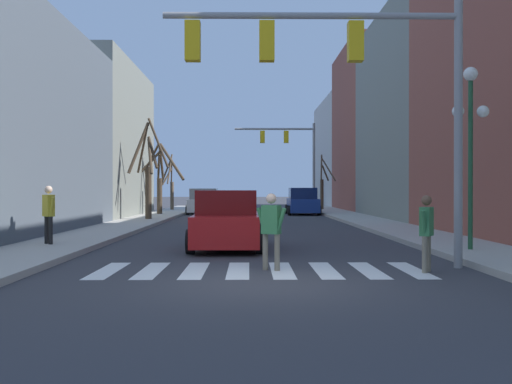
# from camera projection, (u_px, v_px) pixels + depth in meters

# --- Properties ---
(ground_plane) EXTENTS (240.00, 240.00, 0.00)m
(ground_plane) POSITION_uv_depth(u_px,v_px,m) (262.00, 284.00, 10.66)
(ground_plane) COLOR #38383D
(building_row_right) EXTENTS (6.00, 60.93, 12.40)m
(building_row_right) POSITION_uv_depth(u_px,v_px,m) (426.00, 116.00, 34.24)
(building_row_right) COLOR tan
(building_row_right) RESTS_ON ground_plane
(crosswalk_stripes) EXTENTS (6.75, 2.60, 0.01)m
(crosswalk_stripes) POSITION_uv_depth(u_px,v_px,m) (260.00, 270.00, 12.40)
(crosswalk_stripes) COLOR white
(crosswalk_stripes) RESTS_ON ground_plane
(traffic_signal_near) EXTENTS (6.38, 0.28, 5.77)m
(traffic_signal_near) POSITION_uv_depth(u_px,v_px,m) (346.00, 68.00, 12.72)
(traffic_signal_near) COLOR gray
(traffic_signal_near) RESTS_ON ground_plane
(traffic_signal_far) EXTENTS (5.56, 0.28, 6.24)m
(traffic_signal_far) POSITION_uv_depth(u_px,v_px,m) (292.00, 149.00, 41.26)
(traffic_signal_far) COLOR gray
(traffic_signal_far) RESTS_ON ground_plane
(street_lamp_right_corner) EXTENTS (0.95, 0.36, 4.65)m
(street_lamp_right_corner) POSITION_uv_depth(u_px,v_px,m) (471.00, 121.00, 15.24)
(street_lamp_right_corner) COLOR #1E4C2D
(street_lamp_right_corner) RESTS_ON sidewalk_right
(car_parked_left_far) EXTENTS (2.11, 4.37, 1.55)m
(car_parked_left_far) POSITION_uv_depth(u_px,v_px,m) (223.00, 207.00, 31.64)
(car_parked_left_far) COLOR red
(car_parked_left_far) RESTS_ON ground_plane
(car_parked_left_near) EXTENTS (2.03, 4.29, 1.65)m
(car_parked_left_near) POSITION_uv_depth(u_px,v_px,m) (227.00, 221.00, 16.88)
(car_parked_left_near) COLOR red
(car_parked_left_near) RESTS_ON ground_plane
(car_driving_toward_lane) EXTENTS (2.17, 4.14, 1.72)m
(car_driving_toward_lane) POSITION_uv_depth(u_px,v_px,m) (204.00, 202.00, 40.33)
(car_driving_toward_lane) COLOR silver
(car_driving_toward_lane) RESTS_ON ground_plane
(car_parked_right_mid) EXTENTS (2.13, 4.19, 1.77)m
(car_parked_right_mid) POSITION_uv_depth(u_px,v_px,m) (303.00, 202.00, 39.53)
(car_parked_right_mid) COLOR navy
(car_parked_right_mid) RESTS_ON ground_plane
(pedestrian_on_right_sidewalk) EXTENTS (0.52, 0.58, 1.63)m
(pedestrian_on_right_sidewalk) POSITION_uv_depth(u_px,v_px,m) (49.00, 210.00, 16.72)
(pedestrian_on_right_sidewalk) COLOR black
(pedestrian_on_right_sidewalk) RESTS_ON sidewalk_left
(pedestrian_waiting_at_curb) EXTENTS (0.64, 0.40, 1.60)m
(pedestrian_waiting_at_curb) POSITION_uv_depth(u_px,v_px,m) (271.00, 225.00, 12.39)
(pedestrian_waiting_at_curb) COLOR #7A705B
(pedestrian_waiting_at_curb) RESTS_ON ground_plane
(pedestrian_crossing_street) EXTENTS (0.42, 0.61, 1.56)m
(pedestrian_crossing_street) POSITION_uv_depth(u_px,v_px,m) (427.00, 227.00, 12.11)
(pedestrian_crossing_street) COLOR #7A705B
(pedestrian_crossing_street) RESTS_ON ground_plane
(street_tree_right_near) EXTENTS (2.15, 2.57, 5.22)m
(street_tree_right_near) POSITION_uv_depth(u_px,v_px,m) (148.00, 173.00, 30.79)
(street_tree_right_near) COLOR #473828
(street_tree_right_near) RESTS_ON sidewalk_left
(street_tree_left_mid) EXTENTS (1.25, 2.17, 4.20)m
(street_tree_left_mid) POSITION_uv_depth(u_px,v_px,m) (323.00, 186.00, 45.97)
(street_tree_left_mid) COLOR #473828
(street_tree_left_mid) RESTS_ON sidewalk_right
(street_tree_left_far) EXTENTS (3.30, 2.33, 4.43)m
(street_tree_left_far) POSITION_uv_depth(u_px,v_px,m) (159.00, 178.00, 37.32)
(street_tree_left_far) COLOR #473828
(street_tree_left_far) RESTS_ON sidewalk_left
(street_tree_right_far) EXTENTS (1.17, 2.11, 4.16)m
(street_tree_right_far) POSITION_uv_depth(u_px,v_px,m) (170.00, 185.00, 44.88)
(street_tree_right_far) COLOR brown
(street_tree_right_far) RESTS_ON sidewalk_left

